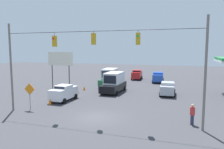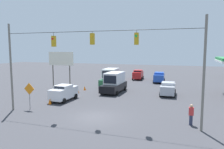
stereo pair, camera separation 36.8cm
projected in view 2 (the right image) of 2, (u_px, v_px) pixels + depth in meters
ground_plane at (96, 117)px, 20.71m from camera, size 140.00×140.00×0.00m
overhead_signal_span at (92, 60)px, 19.55m from camera, size 18.76×0.38×8.98m
sedan_blue_oncoming_deep at (159, 77)px, 42.13m from camera, size 2.34×4.50×1.98m
sedan_silver_oncoming_far at (168, 88)px, 30.39m from camera, size 2.17×4.32×1.84m
box_truck_black_withflow_mid at (114, 82)px, 32.54m from camera, size 2.62×6.13×2.95m
box_truck_green_withflow_far at (110, 77)px, 38.56m from camera, size 2.89×6.41×2.97m
sedan_red_withflow_deep at (138, 74)px, 46.35m from camera, size 2.27×4.41×1.99m
sedan_white_parked_shoulder at (64, 92)px, 27.32m from camera, size 2.11×4.26×1.95m
traffic_cone_nearest at (50, 101)px, 25.52m from camera, size 0.40×0.40×0.65m
traffic_cone_second at (61, 97)px, 27.94m from camera, size 0.40×0.40×0.65m
traffic_cone_third at (70, 94)px, 29.95m from camera, size 0.40×0.40×0.65m
traffic_cone_fourth at (78, 91)px, 31.90m from camera, size 0.40×0.40×0.65m
traffic_cone_fifth at (85, 88)px, 34.16m from camera, size 0.40×0.40×0.65m
roadside_billboard at (61, 61)px, 34.82m from camera, size 4.42×0.16×5.97m
work_zone_sign at (29, 91)px, 23.22m from camera, size 1.27×0.06×2.84m
pedestrian at (191, 115)px, 18.41m from camera, size 0.40×0.28×1.80m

